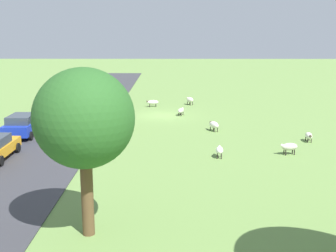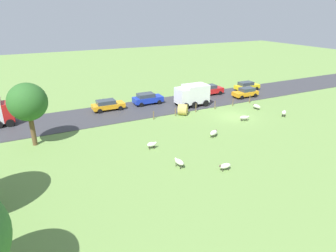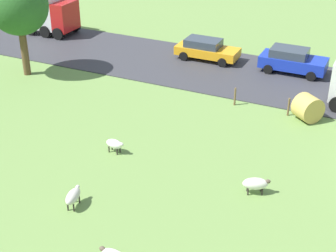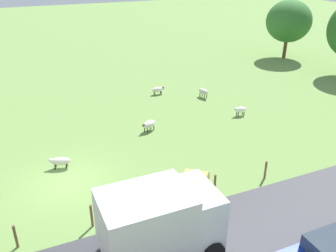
% 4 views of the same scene
% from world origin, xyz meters
% --- Properties ---
extents(ground_plane, '(160.00, 160.00, 0.00)m').
position_xyz_m(ground_plane, '(0.00, 0.00, 0.00)').
color(ground_plane, '#6B8E47').
extents(road_strip, '(8.00, 80.00, 0.06)m').
position_xyz_m(road_strip, '(8.60, 0.00, 0.03)').
color(road_strip, '#38383D').
rests_on(road_strip, ground_plane).
extents(sheep_0, '(0.96, 1.28, 0.78)m').
position_xyz_m(sheep_0, '(-4.28, 6.42, 0.51)').
color(sheep_0, silver).
rests_on(sheep_0, ground_plane).
extents(sheep_1, '(1.32, 0.62, 0.72)m').
position_xyz_m(sheep_1, '(1.11, -4.80, 0.48)').
color(sheep_1, silver).
rests_on(sheep_1, ground_plane).
extents(sheep_2, '(0.55, 1.05, 0.73)m').
position_xyz_m(sheep_2, '(-3.92, 13.87, 0.49)').
color(sheep_2, white).
rests_on(sheep_2, ground_plane).
extents(sheep_3, '(0.97, 1.06, 0.84)m').
position_xyz_m(sheep_3, '(-2.88, -5.94, 0.56)').
color(sheep_3, silver).
rests_on(sheep_3, ground_plane).
extents(sheep_4, '(1.24, 0.69, 0.79)m').
position_xyz_m(sheep_4, '(-8.55, 13.17, 0.54)').
color(sheep_4, beige).
rests_on(sheep_4, ground_plane).
extents(sheep_5, '(0.79, 1.31, 0.69)m').
position_xyz_m(sheep_5, '(-1.78, -0.09, 0.46)').
color(sheep_5, beige).
rests_on(sheep_5, ground_plane).
extents(sheep_6, '(0.52, 1.20, 0.68)m').
position_xyz_m(sheep_6, '(-10.87, 9.80, 0.45)').
color(sheep_6, silver).
rests_on(sheep_6, ground_plane).
extents(hay_bale_0, '(1.90, 1.86, 1.48)m').
position_xyz_m(hay_bale_0, '(3.86, 5.85, 0.74)').
color(hay_bale_0, tan).
rests_on(hay_bale_0, ground_plane).
extents(tree_1, '(3.88, 3.88, 6.69)m').
position_xyz_m(tree_1, '(2.49, 24.60, 4.72)').
color(tree_1, brown).
rests_on(tree_1, ground_plane).
extents(fence_post_0, '(0.12, 0.12, 1.27)m').
position_xyz_m(fence_post_0, '(3.95, -6.00, 0.63)').
color(fence_post_0, brown).
rests_on(fence_post_0, ground_plane).
extents(fence_post_1, '(0.12, 0.12, 1.17)m').
position_xyz_m(fence_post_1, '(3.95, -2.76, 0.58)').
color(fence_post_1, brown).
rests_on(fence_post_1, ground_plane).
extents(fence_post_2, '(0.12, 0.12, 1.21)m').
position_xyz_m(fence_post_2, '(3.95, 0.47, 0.61)').
color(fence_post_2, brown).
rests_on(fence_post_2, ground_plane).
extents(fence_post_3, '(0.12, 0.12, 1.29)m').
position_xyz_m(fence_post_3, '(3.95, 3.71, 0.65)').
color(fence_post_3, brown).
rests_on(fence_post_3, ground_plane).
extents(fence_post_4, '(0.12, 0.12, 1.10)m').
position_xyz_m(fence_post_4, '(3.95, 6.94, 0.55)').
color(fence_post_4, brown).
rests_on(fence_post_4, ground_plane).
extents(fence_post_5, '(0.12, 0.12, 1.12)m').
position_xyz_m(fence_post_5, '(3.95, 10.18, 0.56)').
color(fence_post_5, brown).
rests_on(fence_post_5, ground_plane).
extents(truck_0, '(2.85, 4.72, 3.11)m').
position_xyz_m(truck_0, '(6.78, 2.64, 1.75)').
color(truck_0, white).
rests_on(truck_0, road_strip).
extents(car_0, '(2.17, 4.46, 1.66)m').
position_xyz_m(car_0, '(10.47, 8.31, 0.92)').
color(car_0, '#1933B2').
rests_on(car_0, road_strip).
extents(car_2, '(1.98, 4.25, 1.52)m').
position_xyz_m(car_2, '(6.80, -7.60, 0.86)').
color(car_2, orange).
rests_on(car_2, road_strip).
extents(car_3, '(2.05, 4.56, 1.50)m').
position_xyz_m(car_3, '(10.25, 14.52, 0.85)').
color(car_3, orange).
rests_on(car_3, road_strip).
extents(car_4, '(1.98, 4.54, 1.68)m').
position_xyz_m(car_4, '(10.59, -3.10, 0.93)').
color(car_4, red).
rests_on(car_4, road_strip).
extents(car_5, '(2.00, 4.53, 1.52)m').
position_xyz_m(car_5, '(10.13, -10.68, 0.86)').
color(car_5, yellow).
rests_on(car_5, road_strip).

